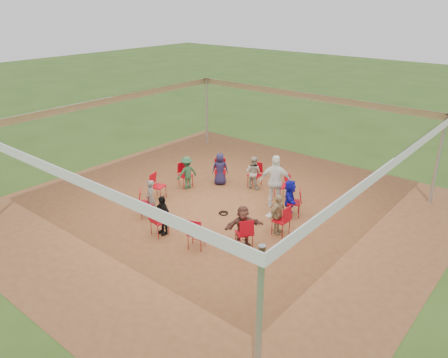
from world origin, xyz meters
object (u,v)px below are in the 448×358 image
Objects in this scene: chair_3 at (255,175)px; chair_5 at (185,175)px; person_seated_4 at (187,173)px; cable_coil at (224,213)px; chair_1 at (293,202)px; person_seated_1 at (290,198)px; laptop at (273,214)px; chair_2 at (282,186)px; chair_4 at (220,172)px; chair_6 at (158,186)px; person_seated_3 at (220,169)px; person_seated_7 at (243,226)px; chair_10 at (244,233)px; chair_0 at (281,220)px; person_seated_0 at (278,215)px; standing_person at (276,182)px; chair_9 at (196,233)px; chair_8 at (159,221)px; person_seated_2 at (253,172)px; person_seated_6 at (163,215)px; chair_7 at (147,203)px; person_seated_5 at (151,198)px.

chair_3 is 2.49m from chair_5.
cable_coil is at bearing 89.40° from person_seated_4.
chair_1 and chair_5 have the same top height.
laptop is at bearing 156.18° from person_seated_1.
chair_4 is (-2.47, -0.32, 0.00)m from chair_2.
chair_6 is 2.43m from person_seated_3.
chair_1 is 3.39m from person_seated_3.
person_seated_1 is 1.00× the size of person_seated_7.
chair_10 is at bearing -90.00° from person_seated_7.
person_seated_1 is (4.07, 1.77, 0.15)m from chair_6.
person_seated_0 reaches higher than chair_0.
cable_coil is at bearing 92.59° from person_seated_0.
laptop is at bearing 91.49° from standing_person.
chair_1 is 3.48m from chair_4.
chair_1 reaches higher than laptop.
chair_5 is 1.00× the size of chair_9.
chair_1 is 0.76× the size of person_seated_4.
chair_4 is 1.00× the size of chair_8.
person_seated_2 is (-2.13, 1.01, 0.00)m from person_seated_1.
chair_1 is at bearing 16.36° from chair_0.
chair_3 is 0.76× the size of person_seated_6.
chair_3 is at bearing 32.73° from chair_1.
person_seated_6 reaches higher than cable_coil.
chair_7 is at bearing 115.25° from person_seated_0.
person_seated_2 is (0.08, 4.43, 0.15)m from chair_8.
person_seated_6 is (1.19, -0.44, 0.15)m from chair_7.
chair_1 is 0.76× the size of person_seated_5.
chair_2 is 1.30m from chair_3.
person_seated_6 is (-2.20, -3.30, 0.00)m from person_seated_1.
standing_person reaches higher than chair_7.
chair_2 is 4.55m from chair_8.
chair_9 is at bearing 114.55° from chair_2.
chair_7 is at bearing 16.36° from chair_6.
person_seated_0 reaches higher than chair_2.
person_seated_2 is at bearing 97.96° from chair_8.
person_seated_5 and person_seated_6 have the same top height.
chair_3 is at bearing 163.64° from chair_4.
person_seated_7 is (-0.10, 0.07, 0.15)m from chair_10.
person_seated_2 is 0.67× the size of standing_person.
chair_10 is at bearing 163.64° from chair_0.
chair_9 is 1.30m from chair_10.
person_seated_5 is (-0.05, -3.30, 0.00)m from person_seated_3.
cable_coil is at bearing 92.47° from person_seated_3.
chair_3 reaches higher than laptop.
chair_7 is (-3.83, -1.68, 0.00)m from chair_0.
person_seated_6 is 1.00× the size of person_seated_7.
standing_person is (-1.13, 1.40, 0.44)m from chair_0.
chair_9 reaches higher than laptop.
chair_2 is at bearing 16.36° from chair_1.
chair_0 reaches higher than laptop.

